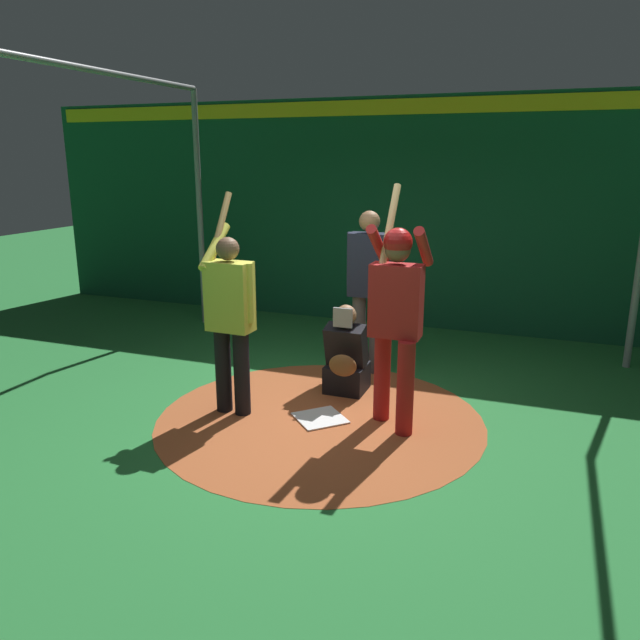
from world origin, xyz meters
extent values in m
plane|color=#287A38|center=(0.00, 0.00, 0.00)|extent=(27.72, 27.72, 0.00)
cylinder|color=#AD562D|center=(0.00, 0.00, 0.00)|extent=(3.01, 3.01, 0.01)
cube|color=white|center=(0.00, 0.00, 0.01)|extent=(0.59, 0.59, 0.01)
cylinder|color=maroon|center=(0.03, 0.79, 0.42)|extent=(0.15, 0.15, 0.84)
cylinder|color=maroon|center=(-0.21, 0.52, 0.42)|extent=(0.15, 0.15, 0.84)
cube|color=#B21E1E|center=(-0.09, 0.66, 1.16)|extent=(0.22, 0.44, 0.63)
cylinder|color=#B21E1E|center=(-0.19, 0.86, 1.61)|extent=(0.51, 0.09, 0.40)
cylinder|color=#B21E1E|center=(-0.19, 0.46, 1.61)|extent=(0.51, 0.09, 0.40)
sphere|color=brown|center=(-0.09, 0.66, 1.60)|extent=(0.22, 0.22, 0.22)
sphere|color=#A51414|center=(-0.09, 0.66, 1.66)|extent=(0.24, 0.24, 0.24)
cylinder|color=tan|center=(-0.31, 0.53, 1.75)|extent=(0.54, 0.06, 0.73)
cube|color=black|center=(-0.77, 0.01, 0.14)|extent=(0.40, 0.40, 0.29)
cube|color=black|center=(-0.73, 0.01, 0.50)|extent=(0.30, 0.40, 0.47)
sphere|color=#9E704C|center=(-0.71, 0.01, 0.82)|extent=(0.21, 0.21, 0.21)
cube|color=gray|center=(-0.61, 0.01, 0.82)|extent=(0.03, 0.19, 0.19)
ellipsoid|color=brown|center=(-0.45, 0.07, 0.39)|extent=(0.12, 0.28, 0.22)
cylinder|color=#4C4C51|center=(-1.42, 0.13, 0.44)|extent=(0.15, 0.15, 0.87)
cylinder|color=#4C4C51|center=(-1.42, -0.07, 0.44)|extent=(0.15, 0.15, 0.87)
cube|color=#1E2338|center=(-1.42, 0.03, 1.21)|extent=(0.22, 0.42, 0.69)
cylinder|color=#1E2338|center=(-1.42, 0.23, 1.27)|extent=(0.09, 0.09, 0.58)
cylinder|color=#1E2338|center=(-1.42, -0.17, 1.27)|extent=(0.09, 0.09, 0.58)
sphere|color=#9E704C|center=(-1.42, 0.03, 1.68)|extent=(0.22, 0.22, 0.22)
cylinder|color=black|center=(0.14, -0.73, 0.40)|extent=(0.15, 0.15, 0.81)
cylinder|color=black|center=(0.13, -0.93, 0.40)|extent=(0.15, 0.15, 0.81)
cube|color=gold|center=(0.13, -0.83, 1.12)|extent=(0.24, 0.43, 0.64)
cylinder|color=gold|center=(0.14, -0.62, 1.18)|extent=(0.09, 0.09, 0.54)
cylinder|color=gold|center=(0.02, -1.02, 1.55)|extent=(0.47, 0.11, 0.41)
sphere|color=brown|center=(0.13, -0.83, 1.56)|extent=(0.21, 0.21, 0.21)
cylinder|color=tan|center=(-0.06, -1.02, 1.66)|extent=(0.46, 0.08, 0.74)
cube|color=#145133|center=(-3.59, 0.00, 1.57)|extent=(0.20, 11.72, 3.14)
cube|color=yellow|center=(-3.48, 0.00, 2.99)|extent=(0.03, 11.49, 0.20)
cylinder|color=gray|center=(-2.62, -2.79, 1.61)|extent=(0.08, 0.08, 3.22)
cylinder|color=gray|center=(0.00, -2.79, 3.22)|extent=(5.23, 0.07, 0.07)
camera|label=1|loc=(4.88, 1.85, 2.35)|focal=34.30mm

